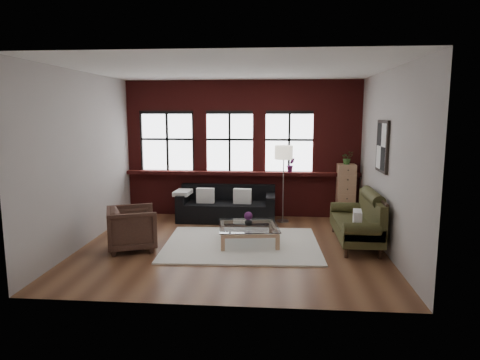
# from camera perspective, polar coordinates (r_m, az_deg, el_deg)

# --- Properties ---
(floor) EXTENTS (5.50, 5.50, 0.00)m
(floor) POSITION_cam_1_polar(r_m,az_deg,el_deg) (8.05, -1.08, -8.77)
(floor) COLOR brown
(floor) RESTS_ON ground
(ceiling) EXTENTS (5.50, 5.50, 0.00)m
(ceiling) POSITION_cam_1_polar(r_m,az_deg,el_deg) (7.71, -1.15, 14.52)
(ceiling) COLOR white
(ceiling) RESTS_ON ground
(wall_back) EXTENTS (5.50, 0.00, 5.50)m
(wall_back) POSITION_cam_1_polar(r_m,az_deg,el_deg) (10.20, 0.33, 4.17)
(wall_back) COLOR #ADA7A1
(wall_back) RESTS_ON ground
(wall_front) EXTENTS (5.50, 0.00, 5.50)m
(wall_front) POSITION_cam_1_polar(r_m,az_deg,el_deg) (5.26, -3.91, -0.41)
(wall_front) COLOR #ADA7A1
(wall_front) RESTS_ON ground
(wall_left) EXTENTS (0.00, 5.00, 5.00)m
(wall_left) POSITION_cam_1_polar(r_m,az_deg,el_deg) (8.45, -20.01, 2.63)
(wall_left) COLOR #ADA7A1
(wall_left) RESTS_ON ground
(wall_right) EXTENTS (0.00, 5.00, 5.00)m
(wall_right) POSITION_cam_1_polar(r_m,az_deg,el_deg) (7.92, 19.10, 2.29)
(wall_right) COLOR #ADA7A1
(wall_right) RESTS_ON ground
(brick_backwall) EXTENTS (5.50, 0.12, 3.20)m
(brick_backwall) POSITION_cam_1_polar(r_m,az_deg,el_deg) (10.14, 0.31, 4.15)
(brick_backwall) COLOR #5C1715
(brick_backwall) RESTS_ON floor
(sill_ledge) EXTENTS (5.50, 0.30, 0.08)m
(sill_ledge) POSITION_cam_1_polar(r_m,az_deg,el_deg) (10.11, 0.26, 0.94)
(sill_ledge) COLOR #5C1715
(sill_ledge) RESTS_ON brick_backwall
(window_left) EXTENTS (1.38, 0.10, 1.50)m
(window_left) POSITION_cam_1_polar(r_m,az_deg,el_deg) (10.43, -9.63, 4.98)
(window_left) COLOR black
(window_left) RESTS_ON brick_backwall
(window_mid) EXTENTS (1.38, 0.10, 1.50)m
(window_mid) POSITION_cam_1_polar(r_m,az_deg,el_deg) (10.16, -1.38, 5.00)
(window_mid) COLOR black
(window_mid) RESTS_ON brick_backwall
(window_right) EXTENTS (1.38, 0.10, 1.50)m
(window_right) POSITION_cam_1_polar(r_m,az_deg,el_deg) (10.11, 6.56, 4.93)
(window_right) COLOR black
(window_right) RESTS_ON brick_backwall
(wall_poster) EXTENTS (0.05, 0.74, 0.94)m
(wall_poster) POSITION_cam_1_polar(r_m,az_deg,el_deg) (8.18, 18.47, 4.28)
(wall_poster) COLOR black
(wall_poster) RESTS_ON wall_right
(shag_rug) EXTENTS (2.94, 2.35, 0.03)m
(shag_rug) POSITION_cam_1_polar(r_m,az_deg,el_deg) (8.10, 0.23, -8.56)
(shag_rug) COLOR silver
(shag_rug) RESTS_ON floor
(dark_sofa) EXTENTS (2.21, 0.89, 0.80)m
(dark_sofa) POSITION_cam_1_polar(r_m,az_deg,el_deg) (9.81, -1.79, -3.11)
(dark_sofa) COLOR black
(dark_sofa) RESTS_ON floor
(pillow_a) EXTENTS (0.40, 0.15, 0.34)m
(pillow_a) POSITION_cam_1_polar(r_m,az_deg,el_deg) (9.74, -4.63, -2.08)
(pillow_a) COLOR white
(pillow_a) RESTS_ON dark_sofa
(pillow_b) EXTENTS (0.41, 0.17, 0.34)m
(pillow_b) POSITION_cam_1_polar(r_m,az_deg,el_deg) (9.64, 0.31, -2.17)
(pillow_b) COLOR white
(pillow_b) RESTS_ON dark_sofa
(vintage_settee) EXTENTS (0.83, 1.86, 0.99)m
(vintage_settee) POSITION_cam_1_polar(r_m,az_deg,el_deg) (8.32, 15.17, -4.96)
(vintage_settee) COLOR #353418
(vintage_settee) RESTS_ON floor
(pillow_settee) EXTENTS (0.19, 0.40, 0.34)m
(pillow_settee) POSITION_cam_1_polar(r_m,az_deg,el_deg) (7.74, 15.36, -5.20)
(pillow_settee) COLOR white
(pillow_settee) RESTS_ON vintage_settee
(armchair) EXTENTS (1.10, 1.09, 0.78)m
(armchair) POSITION_cam_1_polar(r_m,az_deg,el_deg) (8.01, -14.19, -6.25)
(armchair) COLOR #3D271E
(armchair) RESTS_ON floor
(coffee_table) EXTENTS (1.24, 1.24, 0.37)m
(coffee_table) POSITION_cam_1_polar(r_m,az_deg,el_deg) (8.15, 1.12, -7.28)
(coffee_table) COLOR tan
(coffee_table) RESTS_ON shag_rug
(vase) EXTENTS (0.18, 0.18, 0.15)m
(vase) POSITION_cam_1_polar(r_m,az_deg,el_deg) (8.08, 1.12, -5.54)
(vase) COLOR #B2B2B2
(vase) RESTS_ON coffee_table
(flowers) EXTENTS (0.16, 0.16, 0.16)m
(flowers) POSITION_cam_1_polar(r_m,az_deg,el_deg) (8.05, 1.12, -4.81)
(flowers) COLOR #551D56
(flowers) RESTS_ON vase
(drawer_chest) EXTENTS (0.40, 0.40, 1.29)m
(drawer_chest) POSITION_cam_1_polar(r_m,az_deg,el_deg) (10.10, 13.92, -1.60)
(drawer_chest) COLOR tan
(drawer_chest) RESTS_ON floor
(potted_plant_top) EXTENTS (0.33, 0.31, 0.30)m
(potted_plant_top) POSITION_cam_1_polar(r_m,az_deg,el_deg) (9.99, 14.09, 2.89)
(potted_plant_top) COLOR #2D5923
(potted_plant_top) RESTS_ON drawer_chest
(floor_lamp) EXTENTS (0.40, 0.40, 1.88)m
(floor_lamp) POSITION_cam_1_polar(r_m,az_deg,el_deg) (9.63, 5.79, -0.11)
(floor_lamp) COLOR #A5A5A8
(floor_lamp) RESTS_ON floor
(sill_plant) EXTENTS (0.22, 0.20, 0.34)m
(sill_plant) POSITION_cam_1_polar(r_m,az_deg,el_deg) (10.03, 6.79, 2.01)
(sill_plant) COLOR #551D56
(sill_plant) RESTS_ON sill_ledge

